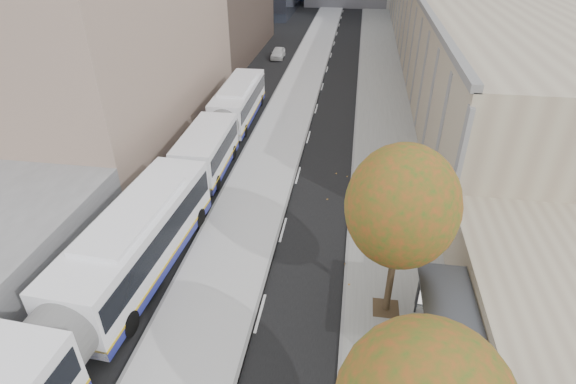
% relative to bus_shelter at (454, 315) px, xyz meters
% --- Properties ---
extents(bus_platform, '(4.25, 150.00, 0.15)m').
position_rel_bus_shelter_xyz_m(bus_platform, '(-9.56, 24.04, -2.11)').
color(bus_platform, '#BBBBBB').
rests_on(bus_platform, ground).
extents(sidewalk, '(4.75, 150.00, 0.08)m').
position_rel_bus_shelter_xyz_m(sidewalk, '(-1.56, 24.04, -2.15)').
color(sidewalk, slate).
rests_on(sidewalk, ground).
extents(building_tan, '(18.00, 92.00, 8.00)m').
position_rel_bus_shelter_xyz_m(building_tan, '(9.81, 53.04, 1.81)').
color(building_tan, gray).
rests_on(building_tan, ground).
extents(bus_shelter, '(1.90, 4.40, 2.53)m').
position_rel_bus_shelter_xyz_m(bus_shelter, '(0.00, 0.00, 0.00)').
color(bus_shelter, '#383A3F').
rests_on(bus_shelter, sidewalk).
extents(tree_c, '(4.20, 4.20, 7.28)m').
position_rel_bus_shelter_xyz_m(tree_c, '(-2.09, 2.04, 3.06)').
color(tree_c, black).
rests_on(tree_c, sidewalk).
extents(bus_near, '(3.84, 19.30, 3.20)m').
position_rel_bus_shelter_xyz_m(bus_near, '(-13.55, -1.36, -0.44)').
color(bus_near, white).
rests_on(bus_near, ground).
extents(bus_far, '(2.83, 17.19, 2.86)m').
position_rel_bus_shelter_xyz_m(bus_far, '(-13.27, 17.80, -0.63)').
color(bus_far, white).
rests_on(bus_far, ground).
extents(distant_car, '(1.50, 3.61, 1.22)m').
position_rel_bus_shelter_xyz_m(distant_car, '(-13.46, 40.77, -1.58)').
color(distant_car, silver).
rests_on(distant_car, ground).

